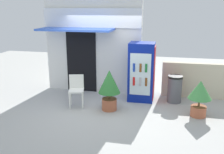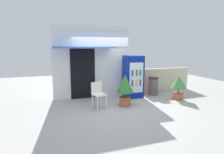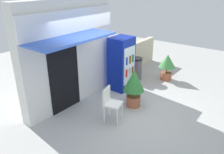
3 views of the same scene
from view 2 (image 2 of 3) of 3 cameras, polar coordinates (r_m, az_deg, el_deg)
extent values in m
plane|color=#B2B2AD|center=(6.63, 0.30, -9.05)|extent=(16.00, 16.00, 0.00)
cube|color=silver|center=(7.65, -6.64, 4.73)|extent=(3.14, 0.33, 2.96)
cube|color=white|center=(7.43, -6.45, 11.75)|extent=(3.14, 0.08, 0.59)
cube|color=blue|center=(6.95, -8.77, 9.18)|extent=(2.27, 0.90, 0.06)
cube|color=black|center=(7.46, -9.12, 0.96)|extent=(0.99, 0.03, 2.03)
cube|color=navy|center=(7.65, 6.61, 0.13)|extent=(0.74, 0.62, 1.75)
cube|color=silver|center=(7.36, 7.65, -0.25)|extent=(0.59, 0.02, 1.22)
cube|color=red|center=(7.81, 9.15, 0.27)|extent=(0.02, 0.55, 1.57)
cylinder|color=red|center=(7.31, 6.44, -1.92)|extent=(0.06, 0.06, 0.24)
cylinder|color=#B2B2B7|center=(7.39, 7.73, -1.83)|extent=(0.06, 0.06, 0.24)
cylinder|color=brown|center=(7.46, 8.90, -1.74)|extent=(0.06, 0.06, 0.24)
cylinder|color=#1938A5|center=(7.24, 6.46, 1.24)|extent=(0.06, 0.06, 0.24)
cylinder|color=brown|center=(7.32, 7.78, 1.31)|extent=(0.06, 0.06, 0.24)
cylinder|color=#196B2D|center=(7.39, 8.90, 1.36)|extent=(0.06, 0.06, 0.24)
cylinder|color=white|center=(6.11, -4.62, -8.42)|extent=(0.04, 0.04, 0.47)
cylinder|color=white|center=(6.28, -1.79, -7.90)|extent=(0.04, 0.04, 0.47)
cylinder|color=white|center=(6.41, -6.19, -7.58)|extent=(0.04, 0.04, 0.47)
cylinder|color=white|center=(6.57, -3.45, -7.11)|extent=(0.04, 0.04, 0.47)
cube|color=white|center=(6.27, -4.04, -5.54)|extent=(0.50, 0.50, 0.04)
cube|color=white|center=(6.37, -4.89, -3.29)|extent=(0.40, 0.15, 0.39)
cylinder|color=#AD5B3D|center=(6.64, 4.08, -7.60)|extent=(0.41, 0.41, 0.32)
cylinder|color=brown|center=(6.57, 4.10, -5.53)|extent=(0.05, 0.05, 0.18)
cone|color=#2D7533|center=(6.48, 4.14, -2.09)|extent=(0.60, 0.60, 0.63)
cylinder|color=#AD5B3D|center=(7.86, 20.02, -5.61)|extent=(0.39, 0.39, 0.28)
cylinder|color=brown|center=(7.80, 20.12, -3.88)|extent=(0.05, 0.05, 0.21)
cone|color=#47994C|center=(7.74, 20.27, -1.44)|extent=(0.59, 0.59, 0.47)
cylinder|color=#595960|center=(8.22, 12.81, -2.95)|extent=(0.41, 0.41, 0.74)
cylinder|color=black|center=(8.14, 12.91, -0.18)|extent=(0.43, 0.43, 0.06)
cube|color=beige|center=(9.17, 15.89, -0.72)|extent=(2.63, 0.20, 1.08)
camera|label=1|loc=(4.01, 82.32, 10.97)|focal=41.40mm
camera|label=3|loc=(4.01, -62.00, 22.70)|focal=35.95mm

